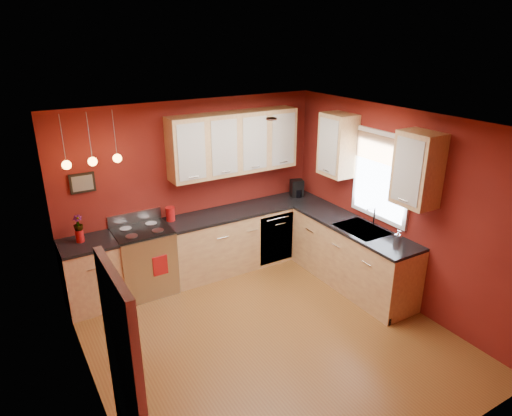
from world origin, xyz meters
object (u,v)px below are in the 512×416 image
sink (362,230)px  coffee_maker (297,189)px  gas_range (145,260)px  soap_pump (398,236)px  red_canister (170,214)px

sink → coffee_maker: sink is taller
gas_range → soap_pump: (2.72, -2.05, 0.54)m
sink → coffee_maker: 1.55m
sink → red_canister: 2.70m
red_canister → soap_pump: bearing=-44.1°
sink → red_canister: (-2.15, 1.63, 0.13)m
gas_range → sink: sink is taller
soap_pump → coffee_maker: bearing=92.6°
red_canister → soap_pump: 3.13m
sink → red_canister: sink is taller
gas_range → sink: 3.05m
red_canister → gas_range: bearing=-164.6°
gas_range → coffee_maker: coffee_maker is taller
gas_range → red_canister: 0.74m
coffee_maker → soap_pump: bearing=-71.5°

